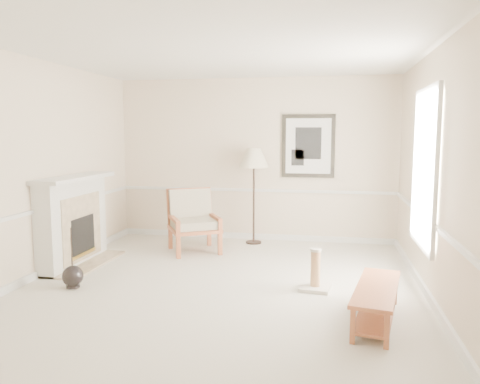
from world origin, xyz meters
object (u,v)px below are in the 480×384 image
Objects in this scene: armchair at (193,218)px; floor_lamp at (254,161)px; bench at (376,298)px; scratching_post at (315,277)px; floor_vase at (73,277)px.

floor_lamp is (0.91, 0.67, 0.91)m from armchair.
floor_lamp is 1.22× the size of bench.
armchair is 2.64m from scratching_post.
floor_vase is 2.35m from armchair.
floor_vase is 3.60m from floor_lamp.
floor_lamp is (1.84, 2.80, 1.31)m from floor_vase.
floor_vase reaches higher than bench.
floor_lamp reaches higher than bench.
bench is at bearing -72.74° from armchair.
scratching_post reaches higher than bench.
floor_vase reaches higher than scratching_post.
floor_lamp reaches higher than armchair.
armchair is 1.45m from floor_lamp.
floor_lamp is 2.87m from scratching_post.
armchair is (0.93, 2.13, 0.40)m from floor_vase.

